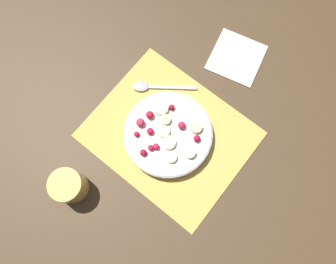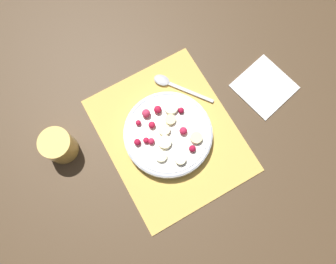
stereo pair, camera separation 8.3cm
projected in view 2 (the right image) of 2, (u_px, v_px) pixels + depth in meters
The scene contains 6 objects.
ground_plane at pixel (170, 135), 0.87m from camera, with size 3.00×3.00×0.00m, color #4C3823.
placemat at pixel (170, 135), 0.87m from camera, with size 0.40×0.33×0.01m.
fruit_bowl at pixel (168, 134), 0.85m from camera, with size 0.23×0.23×0.05m.
spoon at pixel (170, 84), 0.90m from camera, with size 0.15×0.12×0.01m.
drinking_glass at pixel (59, 146), 0.82m from camera, with size 0.08×0.08×0.08m.
napkin at pixel (264, 86), 0.90m from camera, with size 0.17×0.17×0.01m.
Camera 2 is at (0.19, -0.11, 0.84)m, focal length 35.00 mm.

